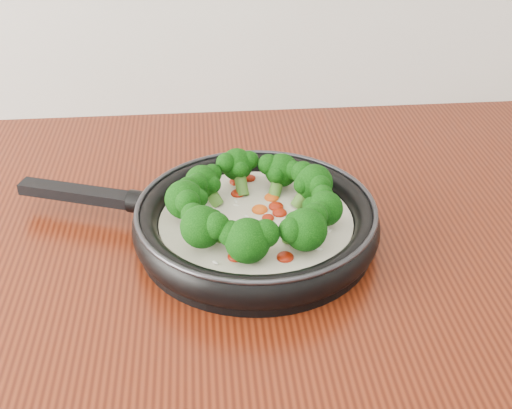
{
  "coord_description": "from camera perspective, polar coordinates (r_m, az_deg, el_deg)",
  "views": [
    {
      "loc": [
        -0.16,
        0.48,
        1.35
      ],
      "look_at": [
        -0.1,
        1.12,
        0.95
      ],
      "focal_mm": 46.15,
      "sensor_mm": 36.0,
      "label": 1
    }
  ],
  "objects": [
    {
      "name": "skillet",
      "position": [
        0.76,
        -0.2,
        -1.24
      ],
      "size": [
        0.47,
        0.37,
        0.08
      ],
      "color": "black",
      "rests_on": "counter"
    }
  ]
}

